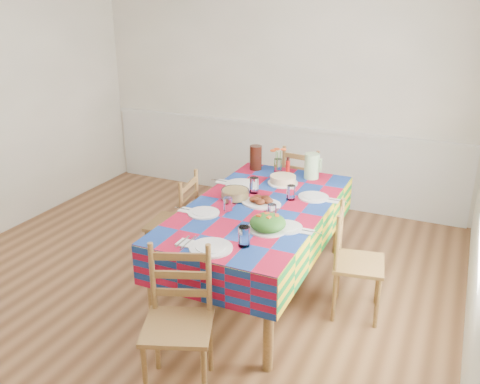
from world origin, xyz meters
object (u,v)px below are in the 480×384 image
Objects in this scene: green_pitcher at (312,166)px; chair_left at (176,224)px; tea_pitcher at (256,158)px; chair_right at (354,263)px; chair_far at (304,190)px; chair_near at (179,322)px; meat_platter at (261,201)px; dining_table at (259,215)px.

green_pitcher reaches higher than chair_left.
chair_right is (1.16, -0.83, -0.45)m from tea_pitcher.
green_pitcher is at bearing -1.96° from tea_pitcher.
chair_far is 1.48m from chair_right.
chair_near is at bearing 137.54° from chair_right.
tea_pitcher is (-0.38, 0.79, 0.09)m from meat_platter.
chair_near is 1.47m from chair_left.
meat_platter is 0.88m from tea_pitcher.
tea_pitcher is 0.25× the size of chair_left.
chair_left reaches higher than meat_platter.
chair_right is (0.60, -0.81, -0.45)m from green_pitcher.
tea_pitcher reaches higher than dining_table.
chair_right is at bearing 82.12° from chair_left.
chair_far reaches higher than chair_right.
chair_near is 1.06× the size of chair_right.
tea_pitcher is at bearing 114.52° from dining_table.
chair_right is (0.79, -1.25, -0.03)m from chair_far.
green_pitcher is 0.56m from tea_pitcher.
chair_left reaches higher than chair_right.
chair_right reaches higher than dining_table.
chair_left is (-0.41, -0.81, -0.43)m from tea_pitcher.
chair_left is at bearing 63.45° from chair_far.
chair_left is (-0.79, -0.02, -0.34)m from meat_platter.
chair_left is (-0.98, -0.80, -0.43)m from green_pitcher.
meat_platter is 0.87m from chair_left.
chair_far is at bearing 90.49° from meat_platter.
chair_far is at bearing 68.42° from chair_near.
chair_right is (0.78, -0.04, -0.36)m from meat_platter.
chair_right is (0.79, -0.01, -0.25)m from dining_table.
chair_left is at bearing -178.23° from meat_platter.
green_pitcher is at bearing 76.79° from dining_table.
green_pitcher is 0.26× the size of chair_right.
chair_far reaches higher than chair_left.
chair_right is at bearing -53.28° from green_pitcher.
chair_left is at bearing 100.37° from chair_near.
chair_right is at bearing -0.48° from dining_table.
dining_table is 2.15× the size of chair_left.
chair_left is (-0.78, -1.24, -0.01)m from chair_far.
green_pitcher is 0.25× the size of chair_near.
tea_pitcher is 2.14m from chair_near.
green_pitcher reaches higher than chair_near.
green_pitcher is 0.25× the size of chair_far.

